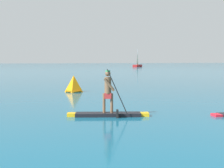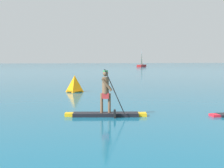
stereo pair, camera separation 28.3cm
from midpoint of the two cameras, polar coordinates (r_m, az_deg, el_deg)
paddleboarder_near_left at (r=12.31m, az=-1.29°, el=-4.11°), size 3.13×1.25×1.85m
race_marker_buoy at (r=21.86m, az=-7.25°, el=-0.13°), size 1.18×1.18×1.13m
sailboat_right_horizon at (r=105.24m, az=4.52°, el=3.46°), size 5.10×5.88×5.74m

